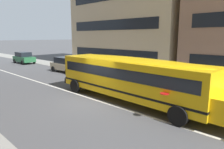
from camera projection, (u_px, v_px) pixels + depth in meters
ground_plane at (98, 101)px, 12.65m from camera, size 400.00×400.00×0.00m
sidewalk_far at (159, 82)px, 17.75m from camera, size 120.00×3.00×0.01m
lane_centreline at (98, 101)px, 12.65m from camera, size 110.00×0.16×0.01m
school_bus at (131, 76)px, 12.18m from camera, size 12.03×3.05×2.68m
parked_car_green_beside_sign at (24, 58)px, 29.88m from camera, size 3.91×1.91×1.64m
parked_car_beige_under_tree at (66, 64)px, 22.61m from camera, size 3.94×1.95×1.64m
apartment_block_far_left at (138, 1)px, 25.85m from camera, size 14.69×10.03×16.50m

